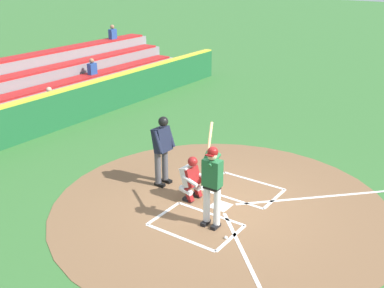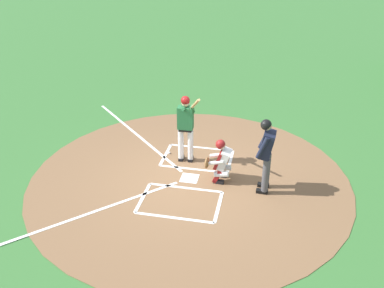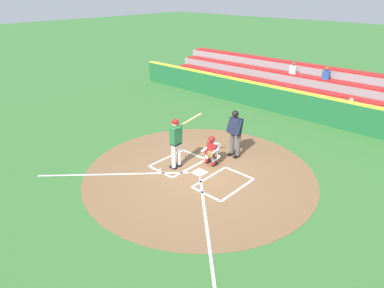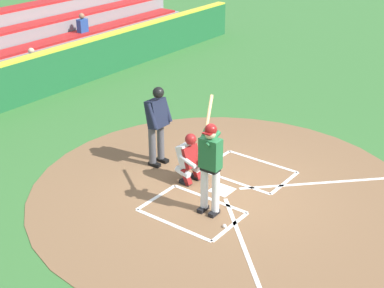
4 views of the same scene
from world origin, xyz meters
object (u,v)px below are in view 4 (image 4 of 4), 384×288
at_px(baseball, 225,226).
at_px(plate_umpire, 157,120).
at_px(batter, 210,162).
at_px(catcher, 191,157).

bearing_deg(baseball, plate_umpire, -115.37).
distance_m(batter, plate_umpire, 2.33).
xyz_separation_m(catcher, baseball, (1.04, 1.58, -0.55)).
bearing_deg(baseball, catcher, -123.45).
distance_m(batter, catcher, 1.38).
bearing_deg(batter, catcher, -126.31).
height_order(catcher, plate_umpire, plate_umpire).
distance_m(catcher, baseball, 1.97).
bearing_deg(baseball, batter, -117.47).
distance_m(catcher, plate_umpire, 1.21).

